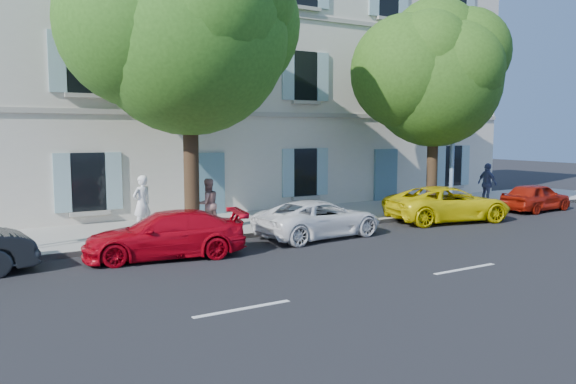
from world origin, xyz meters
TOP-DOWN VIEW (x-y plane):
  - ground at (0.00, 0.00)m, footprint 90.00×90.00m
  - sidewalk at (0.00, 4.45)m, footprint 36.00×4.50m
  - kerb at (0.00, 2.28)m, footprint 36.00×0.16m
  - building at (0.00, 10.20)m, footprint 28.00×7.00m
  - car_red_coupe at (-5.83, 0.94)m, footprint 4.47×2.50m
  - car_white_coupe at (-0.74, 1.23)m, footprint 4.37×2.31m
  - car_yellow_supercar at (5.10, 1.38)m, footprint 5.03×3.06m
  - car_red_hatchback at (10.26, 1.40)m, footprint 3.54×1.61m
  - tree_left at (-4.15, 3.34)m, footprint 6.08×6.08m
  - tree_right at (5.86, 2.99)m, footprint 5.21×5.21m
  - street_lamp at (6.61, 2.49)m, footprint 0.30×1.87m
  - pedestrian_a at (-5.48, 4.22)m, footprint 0.77×0.64m
  - pedestrian_b at (-3.54, 3.54)m, footprint 0.82×0.65m
  - pedestrian_c at (9.54, 3.30)m, footprint 0.55×1.09m

SIDE VIEW (x-z plane):
  - ground at x=0.00m, z-range 0.00..0.00m
  - sidewalk at x=0.00m, z-range 0.00..0.15m
  - kerb at x=0.00m, z-range 0.00..0.16m
  - car_white_coupe at x=-0.74m, z-range 0.00..1.17m
  - car_red_hatchback at x=10.26m, z-range 0.00..1.18m
  - car_red_coupe at x=-5.83m, z-range 0.00..1.23m
  - car_yellow_supercar at x=5.10m, z-range 0.00..1.30m
  - pedestrian_b at x=-3.54m, z-range 0.15..1.81m
  - pedestrian_c at x=9.54m, z-range 0.15..1.93m
  - pedestrian_a at x=-5.48m, z-range 0.15..1.95m
  - street_lamp at x=6.61m, z-range 0.73..9.52m
  - tree_right at x=5.86m, z-range 1.28..9.31m
  - building at x=0.00m, z-range 0.00..12.00m
  - tree_left at x=-4.15m, z-range 1.50..10.92m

